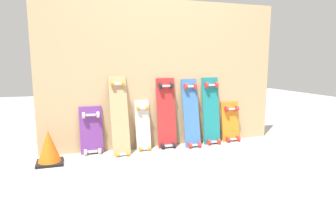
{
  "coord_description": "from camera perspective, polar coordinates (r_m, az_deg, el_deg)",
  "views": [
    {
      "loc": [
        -1.06,
        -3.24,
        0.99
      ],
      "look_at": [
        0.0,
        -0.07,
        0.42
      ],
      "focal_mm": 32.14,
      "sensor_mm": 36.0,
      "label": 1
    }
  ],
  "objects": [
    {
      "name": "skateboard_blue",
      "position": [
        3.51,
        4.46,
        -0.71
      ],
      "size": [
        0.19,
        0.25,
        0.85
      ],
      "color": "#386BAD",
      "rests_on": "ground"
    },
    {
      "name": "skateboard_white",
      "position": [
        3.39,
        -4.75,
        -3.12
      ],
      "size": [
        0.16,
        0.18,
        0.63
      ],
      "color": "silver",
      "rests_on": "ground"
    },
    {
      "name": "skateboard_natural",
      "position": [
        3.25,
        -9.14,
        -1.3
      ],
      "size": [
        0.19,
        0.3,
        0.9
      ],
      "color": "tan",
      "rests_on": "ground"
    },
    {
      "name": "skateboard_red",
      "position": [
        3.45,
        -0.34,
        -0.74
      ],
      "size": [
        0.22,
        0.18,
        0.86
      ],
      "color": "#B22626",
      "rests_on": "ground"
    },
    {
      "name": "skateboard_purple",
      "position": [
        3.34,
        -14.31,
        -3.9
      ],
      "size": [
        0.24,
        0.14,
        0.57
      ],
      "color": "#6B338C",
      "rests_on": "ground"
    },
    {
      "name": "skateboard_teal",
      "position": [
        3.65,
        8.21,
        -0.27
      ],
      "size": [
        0.21,
        0.2,
        0.85
      ],
      "color": "#197A7F",
      "rests_on": "ground"
    },
    {
      "name": "plywood_wall_panel",
      "position": [
        3.48,
        -0.73,
        7.06
      ],
      "size": [
        2.79,
        0.04,
        1.66
      ],
      "primitive_type": "cube",
      "color": "tan",
      "rests_on": "ground"
    },
    {
      "name": "traffic_cone",
      "position": [
        3.14,
        -21.66,
        -6.29
      ],
      "size": [
        0.25,
        0.25,
        0.33
      ],
      "color": "black",
      "rests_on": "ground"
    },
    {
      "name": "skateboard_orange",
      "position": [
        3.83,
        11.86,
        -2.23
      ],
      "size": [
        0.23,
        0.16,
        0.55
      ],
      "color": "orange",
      "rests_on": "ground"
    },
    {
      "name": "ground_plane",
      "position": [
        3.55,
        -0.36,
        -6.52
      ],
      "size": [
        12.0,
        12.0,
        0.0
      ],
      "primitive_type": "plane",
      "color": "#B2AAA0"
    }
  ]
}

